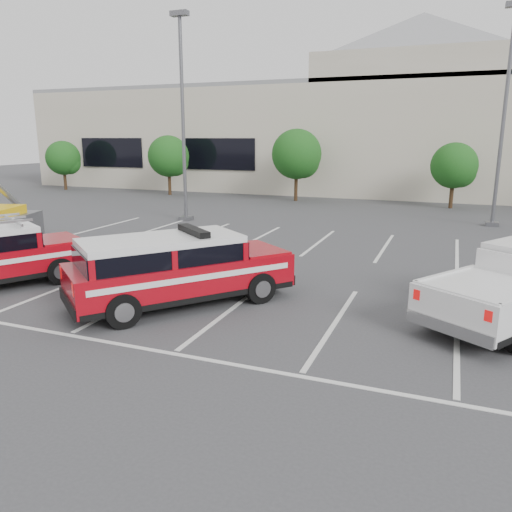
% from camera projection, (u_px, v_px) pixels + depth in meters
% --- Properties ---
extents(ground, '(120.00, 120.00, 0.00)m').
position_uv_depth(ground, '(230.00, 310.00, 12.76)').
color(ground, '#3A3A3D').
rests_on(ground, ground).
extents(stall_markings, '(23.00, 15.00, 0.01)m').
position_uv_depth(stall_markings, '(285.00, 268.00, 16.83)').
color(stall_markings, silver).
rests_on(stall_markings, ground).
extents(convention_building, '(60.00, 16.99, 13.20)m').
position_uv_depth(convention_building, '(394.00, 131.00, 40.43)').
color(convention_building, beige).
rests_on(convention_building, ground).
extents(tree_far_left, '(2.77, 2.77, 3.99)m').
position_uv_depth(tree_far_left, '(65.00, 159.00, 40.99)').
color(tree_far_left, '#3F2B19').
rests_on(tree_far_left, ground).
extents(tree_left, '(3.07, 3.07, 4.42)m').
position_uv_depth(tree_left, '(170.00, 158.00, 37.37)').
color(tree_left, '#3F2B19').
rests_on(tree_left, ground).
extents(tree_mid_left, '(3.37, 3.37, 4.85)m').
position_uv_depth(tree_mid_left, '(298.00, 156.00, 33.74)').
color(tree_mid_left, '#3F2B19').
rests_on(tree_mid_left, ground).
extents(tree_mid_right, '(2.77, 2.77, 3.99)m').
position_uv_depth(tree_mid_right, '(456.00, 167.00, 30.31)').
color(tree_mid_right, '#3F2B19').
rests_on(tree_mid_right, ground).
extents(light_pole_left, '(0.90, 0.60, 10.24)m').
position_uv_depth(light_pole_left, '(183.00, 119.00, 25.25)').
color(light_pole_left, '#59595E').
rests_on(light_pole_left, ground).
extents(light_pole_mid, '(0.90, 0.60, 10.24)m').
position_uv_depth(light_pole_mid, '(504.00, 118.00, 23.53)').
color(light_pole_mid, '#59595E').
rests_on(light_pole_mid, ground).
extents(fire_chief_suv, '(5.22, 5.74, 2.01)m').
position_uv_depth(fire_chief_suv, '(178.00, 274.00, 13.03)').
color(fire_chief_suv, maroon).
rests_on(fire_chief_suv, ground).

